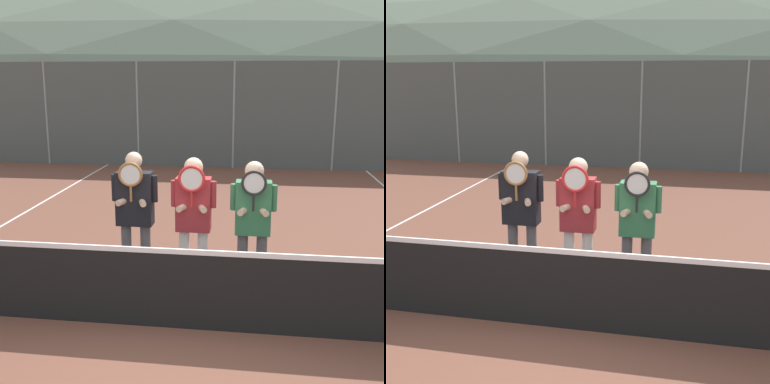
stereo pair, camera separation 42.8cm
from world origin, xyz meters
TOP-DOWN VIEW (x-y plane):
  - ground_plane at (0.00, 0.00)m, footprint 120.00×120.00m
  - hill_distant at (0.00, 56.52)m, footprint 142.03×78.91m
  - clubhouse_building at (-1.04, 17.47)m, footprint 15.94×5.50m
  - fence_back at (-0.00, 9.72)m, footprint 17.59×0.06m
  - tennis_net at (0.00, 0.00)m, footprint 10.55×0.09m
  - court_line_left_sideline at (-3.92, 3.00)m, footprint 0.05×16.00m
  - player_leftmost at (-0.80, 0.97)m, footprint 0.59×0.34m
  - player_center_left at (-0.04, 0.89)m, footprint 0.56×0.34m
  - player_center_right at (0.68, 0.90)m, footprint 0.56×0.34m
  - car_far_left at (-4.87, 12.80)m, footprint 4.39×2.03m
  - car_left_of_center at (0.12, 12.83)m, footprint 4.19×1.98m

SIDE VIEW (x-z plane):
  - ground_plane at x=0.00m, z-range 0.00..0.00m
  - hill_distant at x=0.00m, z-range -13.81..13.81m
  - court_line_left_sideline at x=-3.92m, z-range 0.00..0.01m
  - tennis_net at x=0.00m, z-range -0.03..0.98m
  - car_left_of_center at x=0.12m, z-range 0.02..1.82m
  - car_far_left at x=-4.87m, z-range 0.01..1.86m
  - player_center_right at x=0.68m, z-range 0.17..1.88m
  - player_center_left at x=-0.04m, z-range 0.18..1.92m
  - player_leftmost at x=-0.80m, z-range 0.17..1.95m
  - fence_back at x=0.00m, z-range 0.00..3.14m
  - clubhouse_building at x=-1.04m, z-range 0.02..3.32m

